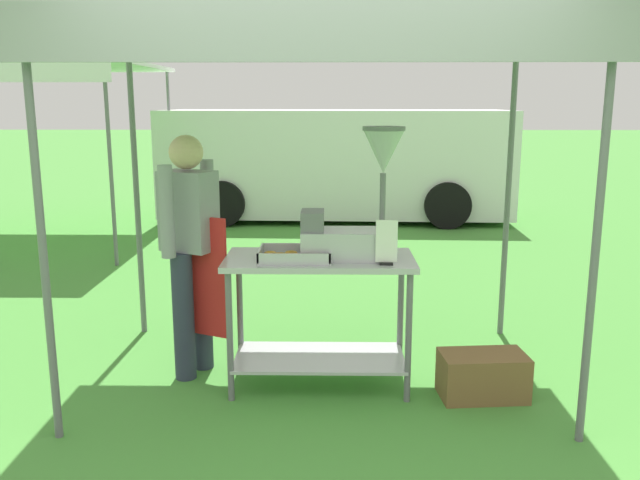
{
  "coord_description": "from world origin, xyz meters",
  "views": [
    {
      "loc": [
        0.05,
        -2.97,
        1.81
      ],
      "look_at": [
        -0.02,
        1.25,
        0.93
      ],
      "focal_mm": 36.91,
      "sensor_mm": 36.0,
      "label": 1
    }
  ],
  "objects_px": {
    "stall_canopy": "(320,39)",
    "donut_cart": "(320,296)",
    "menu_sign": "(386,245)",
    "neighbour_tent": "(26,68)",
    "supply_crate": "(483,376)",
    "donut_tray": "(295,256)",
    "van_white": "(337,162)",
    "vendor": "(191,243)",
    "donut_fryer": "(357,210)"
  },
  "relations": [
    {
      "from": "supply_crate",
      "to": "neighbour_tent",
      "type": "bearing_deg",
      "value": 135.82
    },
    {
      "from": "stall_canopy",
      "to": "donut_cart",
      "type": "distance_m",
      "value": 1.59
    },
    {
      "from": "donut_cart",
      "to": "vendor",
      "type": "distance_m",
      "value": 0.92
    },
    {
      "from": "van_white",
      "to": "neighbour_tent",
      "type": "distance_m",
      "value": 4.62
    },
    {
      "from": "stall_canopy",
      "to": "neighbour_tent",
      "type": "relative_size",
      "value": 0.99
    },
    {
      "from": "donut_tray",
      "to": "vendor",
      "type": "height_order",
      "value": "vendor"
    },
    {
      "from": "donut_cart",
      "to": "neighbour_tent",
      "type": "height_order",
      "value": "neighbour_tent"
    },
    {
      "from": "vendor",
      "to": "supply_crate",
      "type": "height_order",
      "value": "vendor"
    },
    {
      "from": "donut_tray",
      "to": "neighbour_tent",
      "type": "height_order",
      "value": "neighbour_tent"
    },
    {
      "from": "stall_canopy",
      "to": "supply_crate",
      "type": "xyz_separation_m",
      "value": [
        1.02,
        -0.26,
        -2.05
      ]
    },
    {
      "from": "donut_fryer",
      "to": "menu_sign",
      "type": "xyz_separation_m",
      "value": [
        0.17,
        -0.16,
        -0.19
      ]
    },
    {
      "from": "donut_fryer",
      "to": "supply_crate",
      "type": "height_order",
      "value": "donut_fryer"
    },
    {
      "from": "donut_tray",
      "to": "vendor",
      "type": "relative_size",
      "value": 0.28
    },
    {
      "from": "donut_cart",
      "to": "menu_sign",
      "type": "height_order",
      "value": "menu_sign"
    },
    {
      "from": "stall_canopy",
      "to": "menu_sign",
      "type": "distance_m",
      "value": 1.31
    },
    {
      "from": "donut_cart",
      "to": "vendor",
      "type": "xyz_separation_m",
      "value": [
        -0.85,
        0.19,
        0.3
      ]
    },
    {
      "from": "donut_cart",
      "to": "neighbour_tent",
      "type": "relative_size",
      "value": 0.38
    },
    {
      "from": "vendor",
      "to": "van_white",
      "type": "xyz_separation_m",
      "value": [
        1.02,
        6.28,
        -0.03
      ]
    },
    {
      "from": "supply_crate",
      "to": "donut_fryer",
      "type": "bearing_deg",
      "value": 170.02
    },
    {
      "from": "donut_tray",
      "to": "donut_fryer",
      "type": "distance_m",
      "value": 0.48
    },
    {
      "from": "van_white",
      "to": "vendor",
      "type": "bearing_deg",
      "value": -99.25
    },
    {
      "from": "neighbour_tent",
      "to": "supply_crate",
      "type": "bearing_deg",
      "value": -44.18
    },
    {
      "from": "vendor",
      "to": "neighbour_tent",
      "type": "bearing_deg",
      "value": 124.23
    },
    {
      "from": "vendor",
      "to": "neighbour_tent",
      "type": "distance_m",
      "value": 5.4
    },
    {
      "from": "vendor",
      "to": "stall_canopy",
      "type": "bearing_deg",
      "value": -5.99
    },
    {
      "from": "menu_sign",
      "to": "donut_tray",
      "type": "bearing_deg",
      "value": 168.33
    },
    {
      "from": "donut_cart",
      "to": "van_white",
      "type": "relative_size",
      "value": 0.22
    },
    {
      "from": "donut_tray",
      "to": "donut_fryer",
      "type": "relative_size",
      "value": 0.55
    },
    {
      "from": "donut_fryer",
      "to": "neighbour_tent",
      "type": "height_order",
      "value": "neighbour_tent"
    },
    {
      "from": "vendor",
      "to": "supply_crate",
      "type": "distance_m",
      "value": 2.05
    },
    {
      "from": "stall_canopy",
      "to": "donut_fryer",
      "type": "xyz_separation_m",
      "value": [
        0.23,
        -0.12,
        -1.02
      ]
    },
    {
      "from": "stall_canopy",
      "to": "donut_tray",
      "type": "bearing_deg",
      "value": -132.51
    },
    {
      "from": "donut_cart",
      "to": "van_white",
      "type": "distance_m",
      "value": 6.48
    },
    {
      "from": "donut_fryer",
      "to": "menu_sign",
      "type": "distance_m",
      "value": 0.3
    },
    {
      "from": "supply_crate",
      "to": "menu_sign",
      "type": "bearing_deg",
      "value": -178.31
    },
    {
      "from": "menu_sign",
      "to": "van_white",
      "type": "height_order",
      "value": "van_white"
    },
    {
      "from": "stall_canopy",
      "to": "donut_cart",
      "type": "relative_size",
      "value": 2.58
    },
    {
      "from": "menu_sign",
      "to": "vendor",
      "type": "bearing_deg",
      "value": 163.48
    },
    {
      "from": "supply_crate",
      "to": "neighbour_tent",
      "type": "xyz_separation_m",
      "value": [
        -4.82,
        4.68,
        2.09
      ]
    },
    {
      "from": "supply_crate",
      "to": "donut_tray",
      "type": "bearing_deg",
      "value": 175.3
    },
    {
      "from": "donut_cart",
      "to": "neighbour_tent",
      "type": "distance_m",
      "value": 6.12
    },
    {
      "from": "donut_cart",
      "to": "donut_fryer",
      "type": "relative_size",
      "value": 1.46
    },
    {
      "from": "donut_tray",
      "to": "supply_crate",
      "type": "xyz_separation_m",
      "value": [
        1.18,
        -0.1,
        -0.74
      ]
    },
    {
      "from": "donut_fryer",
      "to": "stall_canopy",
      "type": "bearing_deg",
      "value": 151.4
    },
    {
      "from": "neighbour_tent",
      "to": "donut_tray",
      "type": "bearing_deg",
      "value": -51.54
    },
    {
      "from": "neighbour_tent",
      "to": "vendor",
      "type": "bearing_deg",
      "value": -55.77
    },
    {
      "from": "stall_canopy",
      "to": "vendor",
      "type": "xyz_separation_m",
      "value": [
        -0.85,
        0.09,
        -1.28
      ]
    },
    {
      "from": "neighbour_tent",
      "to": "van_white",
      "type": "bearing_deg",
      "value": 26.24
    },
    {
      "from": "menu_sign",
      "to": "neighbour_tent",
      "type": "bearing_deg",
      "value": 131.78
    },
    {
      "from": "menu_sign",
      "to": "supply_crate",
      "type": "xyz_separation_m",
      "value": [
        0.62,
        0.02,
        -0.83
      ]
    }
  ]
}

